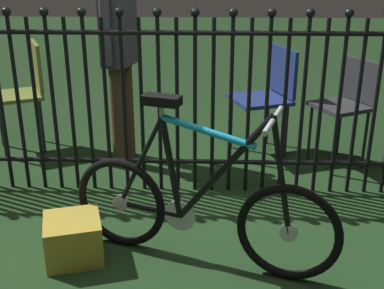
# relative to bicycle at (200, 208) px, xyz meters

# --- Properties ---
(ground_plane) EXTENTS (20.00, 20.00, 0.00)m
(ground_plane) POSITION_rel_bicycle_xyz_m (-0.11, 0.16, -0.33)
(ground_plane) COLOR #1C371A
(iron_fence) EXTENTS (4.81, 0.07, 1.34)m
(iron_fence) POSITION_rel_bicycle_xyz_m (-0.15, 0.88, 0.35)
(iron_fence) COLOR black
(iron_fence) RESTS_ON ground
(bicycle) EXTENTS (1.45, 0.56, 0.94)m
(bicycle) POSITION_rel_bicycle_xyz_m (0.00, 0.00, 0.00)
(bicycle) COLOR black
(bicycle) RESTS_ON ground
(chair_charcoal) EXTENTS (0.50, 0.50, 0.84)m
(chair_charcoal) POSITION_rel_bicycle_xyz_m (1.12, 1.39, 0.20)
(chair_charcoal) COLOR black
(chair_charcoal) RESTS_ON ground
(chair_olive) EXTENTS (0.52, 0.52, 0.91)m
(chair_olive) POSITION_rel_bicycle_xyz_m (-1.48, 1.64, 0.22)
(chair_olive) COLOR black
(chair_olive) RESTS_ON ground
(chair_navy) EXTENTS (0.55, 0.55, 0.88)m
(chair_navy) POSITION_rel_bicycle_xyz_m (0.54, 1.62, 0.21)
(chair_navy) COLOR black
(chair_navy) RESTS_ON ground
(person_visitor) EXTENTS (0.26, 0.46, 1.57)m
(person_visitor) POSITION_rel_bicycle_xyz_m (-0.64, 1.42, 0.60)
(person_visitor) COLOR #4C3823
(person_visitor) RESTS_ON ground
(display_crate) EXTENTS (0.38, 0.38, 0.24)m
(display_crate) POSITION_rel_bicycle_xyz_m (-0.71, 0.00, -0.21)
(display_crate) COLOR #B29933
(display_crate) RESTS_ON ground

